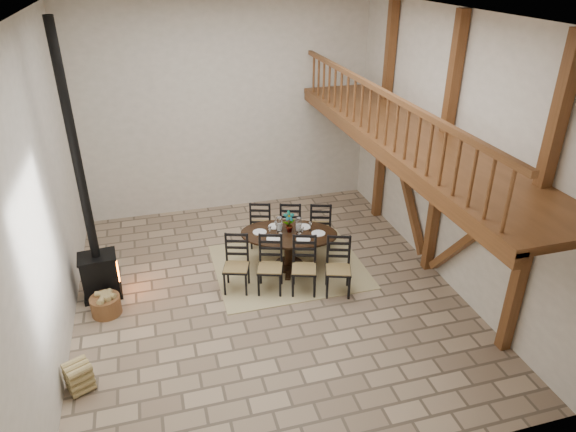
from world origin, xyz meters
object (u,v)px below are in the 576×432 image
object	(u,v)px
dining_table	(289,252)
wood_stove	(94,244)
log_basket	(106,305)
log_stack	(79,377)

from	to	relation	value
dining_table	wood_stove	world-z (taller)	wood_stove
wood_stove	log_basket	xyz separation A→B (m)	(0.08, -0.59, -0.93)
wood_stove	log_basket	distance (m)	1.10
log_basket	log_stack	distance (m)	1.81
dining_table	log_basket	distance (m)	3.59
wood_stove	log_stack	bearing A→B (deg)	-99.94
log_stack	dining_table	bearing A→B (deg)	30.65
dining_table	wood_stove	size ratio (longest dim) A/B	0.54
dining_table	wood_stove	bearing A→B (deg)	-163.09
dining_table	log_basket	size ratio (longest dim) A/B	5.11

